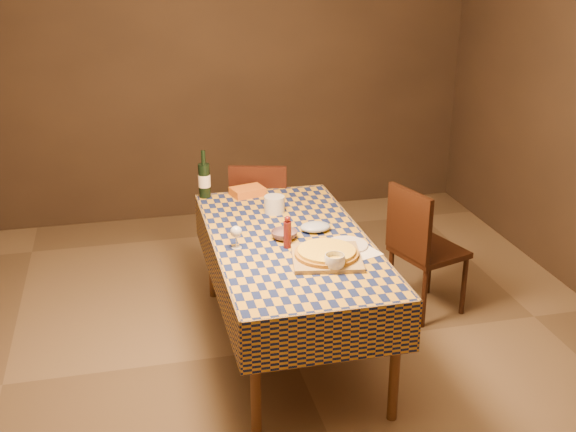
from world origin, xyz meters
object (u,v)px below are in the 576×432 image
at_px(cutting_board, 326,257).
at_px(pizza, 327,253).
at_px(wine_bottle, 204,180).
at_px(chair_far, 259,213).
at_px(bowl, 284,235).
at_px(white_plate, 347,245).
at_px(dining_table, 290,250).
at_px(chair_right, 420,244).

height_order(cutting_board, pizza, pizza).
distance_m(cutting_board, wine_bottle, 1.31).
bearing_deg(wine_bottle, cutting_board, -65.47).
xyz_separation_m(cutting_board, chair_far, (-0.11, 1.41, -0.26)).
bearing_deg(cutting_board, pizza, 116.57).
xyz_separation_m(bowl, chair_far, (0.05, 1.07, -0.27)).
relative_size(bowl, chair_far, 0.17).
bearing_deg(pizza, white_plate, 41.37).
xyz_separation_m(dining_table, chair_right, (0.98, 0.26, -0.17)).
bearing_deg(wine_bottle, bowl, -66.10).
xyz_separation_m(dining_table, chair_far, (0.02, 1.08, -0.17)).
bearing_deg(pizza, bowl, 116.08).
relative_size(dining_table, wine_bottle, 5.44).
relative_size(bowl, white_plate, 0.64).
bearing_deg(wine_bottle, dining_table, -64.58).
relative_size(dining_table, white_plate, 7.33).
height_order(cutting_board, chair_far, chair_far).
distance_m(white_plate, chair_right, 0.85).
distance_m(dining_table, chair_right, 1.03).
relative_size(pizza, chair_far, 0.40).
xyz_separation_m(dining_table, cutting_board, (0.13, -0.33, 0.09)).
bearing_deg(pizza, chair_far, 94.58).
bearing_deg(chair_far, wine_bottle, -152.61).
relative_size(pizza, white_plate, 1.47).
xyz_separation_m(pizza, chair_right, (0.84, 0.59, -0.29)).
xyz_separation_m(pizza, white_plate, (0.17, 0.15, -0.03)).
bearing_deg(white_plate, wine_bottle, 124.31).
bearing_deg(white_plate, cutting_board, -138.63).
xyz_separation_m(cutting_board, pizza, (-0.00, 0.00, 0.03)).
relative_size(wine_bottle, chair_right, 0.36).
xyz_separation_m(white_plate, chair_far, (-0.28, 1.26, -0.25)).
height_order(dining_table, pizza, pizza).
relative_size(dining_table, cutting_board, 4.76).
xyz_separation_m(bowl, chair_right, (1.01, 0.25, -0.27)).
xyz_separation_m(chair_far, chair_right, (0.96, -0.82, 0.00)).
relative_size(cutting_board, chair_far, 0.42).
bearing_deg(chair_right, pizza, -145.10).
height_order(pizza, wine_bottle, wine_bottle).
height_order(pizza, chair_right, chair_right).
xyz_separation_m(cutting_board, wine_bottle, (-0.54, 1.19, 0.11)).
bearing_deg(dining_table, cutting_board, -67.83).
height_order(wine_bottle, white_plate, wine_bottle).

